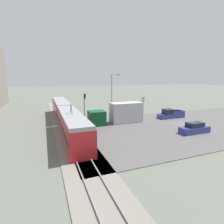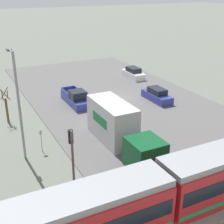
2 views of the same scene
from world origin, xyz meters
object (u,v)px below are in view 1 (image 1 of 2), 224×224
object	(u,v)px
no_parking_sign	(117,110)
pickup_truck	(171,114)
box_truck	(119,114)
traffic_light_pole	(85,102)
street_lamp_near_crossing	(113,92)
light_rail_tram	(65,116)
sedan_car_1	(194,128)
street_tree	(143,105)

from	to	relation	value
no_parking_sign	pickup_truck	bearing A→B (deg)	-125.73
box_truck	pickup_truck	bearing A→B (deg)	-91.03
box_truck	traffic_light_pole	distance (m)	8.05
street_lamp_near_crossing	traffic_light_pole	bearing A→B (deg)	105.45
pickup_truck	street_lamp_near_crossing	distance (m)	13.35
light_rail_tram	sedan_car_1	distance (m)	20.87
traffic_light_pole	pickup_truck	bearing A→B (deg)	-111.16
light_rail_tram	street_tree	xyz separation A→B (m)	(6.06, -19.11, -0.04)
street_lamp_near_crossing	no_parking_sign	world-z (taller)	street_lamp_near_crossing
box_truck	pickup_truck	xyz separation A→B (m)	(-0.21, -11.39, -0.97)
traffic_light_pole	sedan_car_1	bearing A→B (deg)	-140.34
box_truck	light_rail_tram	bearing A→B (deg)	78.34
box_truck	sedan_car_1	world-z (taller)	box_truck
light_rail_tram	box_truck	distance (m)	9.53
pickup_truck	no_parking_sign	bearing A→B (deg)	54.27
traffic_light_pole	street_tree	size ratio (longest dim) A/B	1.33
sedan_car_1	street_tree	bearing A→B (deg)	-5.62
no_parking_sign	box_truck	bearing A→B (deg)	161.55
light_rail_tram	box_truck	bearing A→B (deg)	-101.66
pickup_truck	no_parking_sign	size ratio (longest dim) A/B	2.73
light_rail_tram	street_lamp_near_crossing	size ratio (longest dim) A/B	3.25
street_lamp_near_crossing	box_truck	bearing A→B (deg)	167.25
traffic_light_pole	street_tree	xyz separation A→B (m)	(1.86, -14.77, -1.56)
light_rail_tram	street_tree	world-z (taller)	light_rail_tram
traffic_light_pole	street_tree	bearing A→B (deg)	-82.83
box_truck	traffic_light_pole	bearing A→B (deg)	39.14
traffic_light_pole	no_parking_sign	distance (m)	7.43
street_lamp_near_crossing	light_rail_tram	bearing A→B (deg)	118.65
street_tree	light_rail_tram	bearing A→B (deg)	107.61
pickup_truck	street_tree	bearing A→B (deg)	11.14
sedan_car_1	light_rail_tram	bearing A→B (deg)	56.46
light_rail_tram	pickup_truck	distance (m)	20.85
light_rail_tram	street_tree	bearing A→B (deg)	-72.39
light_rail_tram	box_truck	world-z (taller)	light_rail_tram
pickup_truck	traffic_light_pole	distance (m)	17.74
box_truck	traffic_light_pole	xyz separation A→B (m)	(6.13, 4.99, 1.52)
box_truck	street_lamp_near_crossing	size ratio (longest dim) A/B	1.10
light_rail_tram	box_truck	xyz separation A→B (m)	(-1.93, -9.33, -0.00)
pickup_truck	sedan_car_1	distance (m)	9.96
traffic_light_pole	box_truck	bearing A→B (deg)	-140.86
box_truck	street_tree	size ratio (longest dim) A/B	2.63
sedan_car_1	street_lamp_near_crossing	distance (m)	19.19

